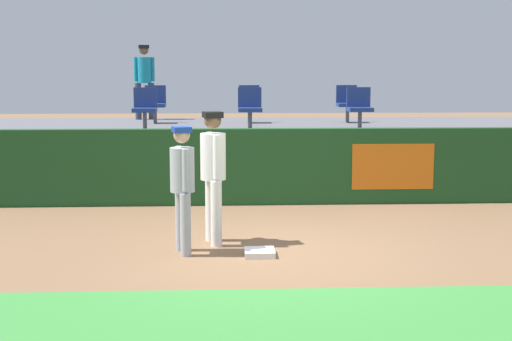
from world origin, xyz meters
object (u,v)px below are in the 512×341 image
object	(u,v)px
seat_front_center	(250,106)
player_runner_visitor	(182,181)
seat_back_center	(249,102)
player_fielder_home	(213,168)
seat_back_right	(347,101)
spectator_hooded	(144,77)
seat_front_right	(359,106)
first_base	(260,253)
seat_back_left	(155,102)
seat_front_left	(145,106)

from	to	relation	value
seat_front_center	player_runner_visitor	bearing A→B (deg)	-102.61
seat_back_center	player_fielder_home	bearing A→B (deg)	-96.91
seat_back_right	spectator_hooded	size ratio (longest dim) A/B	0.48
seat_front_right	spectator_hooded	bearing A→B (deg)	147.20
first_base	seat_back_left	world-z (taller)	seat_back_left
seat_back_center	seat_front_left	bearing A→B (deg)	-140.03
first_base	seat_back_center	world-z (taller)	seat_back_center
player_fielder_home	first_base	bearing A→B (deg)	26.90
player_runner_visitor	first_base	bearing A→B (deg)	64.48
seat_back_center	spectator_hooded	world-z (taller)	spectator_hooded
seat_front_left	player_runner_visitor	bearing A→B (deg)	-78.45
spectator_hooded	player_fielder_home	bearing A→B (deg)	91.83
player_runner_visitor	spectator_hooded	size ratio (longest dim) A/B	0.97
player_runner_visitor	seat_back_center	distance (m)	6.82
seat_front_left	seat_back_left	size ratio (longest dim) A/B	1.00
first_base	seat_back_center	bearing A→B (deg)	88.91
seat_back_center	player_runner_visitor	bearing A→B (deg)	-99.77
seat_back_center	spectator_hooded	bearing A→B (deg)	154.50
seat_back_right	seat_front_left	bearing A→B (deg)	-157.59
seat_front_right	player_runner_visitor	bearing A→B (deg)	-124.08
seat_back_center	seat_front_right	world-z (taller)	same
seat_back_right	seat_front_center	distance (m)	2.90
first_base	player_runner_visitor	world-z (taller)	player_runner_visitor
player_fielder_home	seat_back_left	world-z (taller)	seat_back_left
player_runner_visitor	seat_back_right	world-z (taller)	seat_back_right
seat_front_right	seat_back_center	bearing A→B (deg)	140.09
player_fielder_home	seat_back_left	size ratio (longest dim) A/B	2.23
player_fielder_home	player_runner_visitor	size ratio (longest dim) A/B	1.10
first_base	seat_back_center	xyz separation A→B (m)	(0.13, 6.86, 1.68)
first_base	seat_front_center	world-z (taller)	seat_front_center
first_base	seat_back_right	world-z (taller)	seat_back_right
seat_back_right	spectator_hooded	distance (m)	4.86
player_fielder_home	seat_front_right	world-z (taller)	seat_front_right
first_base	seat_front_left	bearing A→B (deg)	111.74
seat_back_center	seat_front_center	bearing A→B (deg)	-91.87
player_fielder_home	seat_back_right	bearing A→B (deg)	140.24
seat_front_center	seat_front_right	bearing A→B (deg)	0.00
seat_back_center	seat_back_right	world-z (taller)	same
spectator_hooded	seat_back_right	bearing A→B (deg)	154.53
first_base	seat_back_right	size ratio (longest dim) A/B	0.48
first_base	seat_back_right	xyz separation A→B (m)	(2.35, 6.86, 1.68)
player_fielder_home	seat_front_left	distance (m)	4.61
first_base	seat_front_left	world-z (taller)	seat_front_left
seat_back_left	player_fielder_home	bearing A→B (deg)	-77.46
seat_back_right	seat_front_right	xyz separation A→B (m)	(-0.07, -1.80, 0.00)
seat_back_right	spectator_hooded	bearing A→B (deg)	165.91
first_base	player_fielder_home	xyz separation A→B (m)	(-0.61, 0.71, 1.04)
seat_front_left	seat_front_right	bearing A→B (deg)	0.00
seat_front_left	player_fielder_home	bearing A→B (deg)	-72.13
seat_back_center	seat_front_center	xyz separation A→B (m)	(-0.06, -1.80, 0.00)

